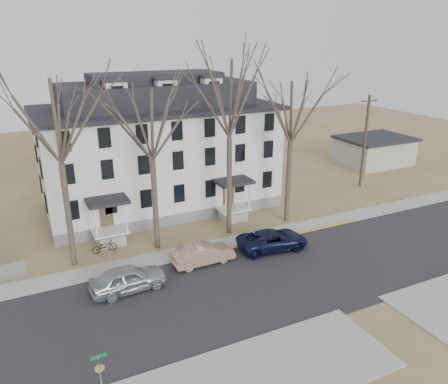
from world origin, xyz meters
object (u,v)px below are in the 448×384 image
bicycle_left (105,247)px  boarding_house (159,149)px  car_navy (273,240)px  street_sign (100,371)px  car_silver (128,279)px  car_tan (203,254)px  tree_mid_left (150,120)px  tree_center (230,93)px  tree_far_left (55,116)px  utility_pole_far (365,141)px  tree_mid_right (292,108)px

bicycle_left → boarding_house: bearing=-44.2°
car_navy → street_sign: size_ratio=2.10×
car_silver → car_tan: car_silver is taller
car_silver → car_navy: car_silver is taller
tree_mid_left → tree_center: 6.18m
tree_far_left → utility_pole_far: 30.29m
car_tan → car_navy: size_ratio=0.84×
tree_center → bicycle_left: 14.42m
boarding_house → tree_mid_left: tree_mid_left is taller
car_navy → utility_pole_far: bearing=-55.5°
tree_far_left → utility_pole_far: bearing=8.1°
car_silver → car_navy: size_ratio=0.90×
tree_mid_right → bicycle_left: bearing=176.9°
boarding_house → car_navy: boarding_house is taller
tree_mid_right → tree_mid_left: bearing=180.0°
car_silver → car_tan: bearing=-81.8°
car_silver → car_navy: (11.00, 0.86, -0.07)m
tree_mid_left → car_navy: tree_mid_left is taller
car_navy → bicycle_left: 12.33m
tree_mid_left → bicycle_left: tree_mid_left is taller
car_tan → street_sign: bearing=135.4°
tree_far_left → car_navy: (13.59, -4.04, -9.61)m
street_sign → car_silver: bearing=65.6°
tree_mid_left → tree_mid_right: size_ratio=1.00×
car_navy → street_sign: bearing=129.6°
bicycle_left → car_navy: bearing=-114.9°
tree_mid_right → tree_far_left: bearing=180.0°
tree_far_left → bicycle_left: tree_far_left is taller
tree_center → utility_pole_far: bearing=13.5°
tree_mid_left → bicycle_left: 9.90m
tree_mid_left → car_silver: 10.63m
car_navy → tree_center: bearing=28.5°
utility_pole_far → tree_center: bearing=-166.5°
tree_center → tree_mid_left: bearing=180.0°
car_silver → tree_far_left: bearing=24.5°
car_silver → car_tan: size_ratio=1.06×
car_tan → street_sign: street_sign is taller
car_tan → bicycle_left: 7.43m
tree_mid_right → car_navy: (-3.91, -4.04, -8.87)m
boarding_house → tree_mid_right: size_ratio=1.63×
tree_far_left → boarding_house: bearing=42.2°
utility_pole_far → street_sign: size_ratio=3.79×
tree_far_left → car_silver: size_ratio=2.90×
tree_center → bicycle_left: tree_center is taller
car_silver → car_tan: 5.61m
car_navy → bicycle_left: car_navy is taller
utility_pole_far → car_tan: size_ratio=2.14×
tree_mid_left → utility_pole_far: bearing=10.1°
tree_mid_left → car_navy: bearing=-28.0°
street_sign → car_tan: bearing=43.9°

